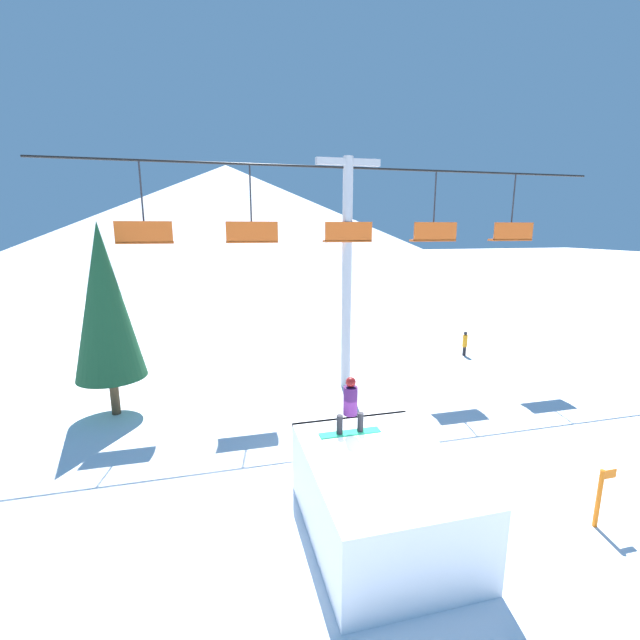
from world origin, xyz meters
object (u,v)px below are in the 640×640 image
Objects in this scene: pine_tree_near at (105,302)px; distant_skier at (465,343)px; snow_ramp at (380,496)px; trail_marker at (600,496)px; snowboarder at (350,406)px.

distant_skier is (15.41, 3.12, -3.20)m from pine_tree_near.
distant_skier is (8.90, 10.82, -0.18)m from snow_ramp.
trail_marker is at bearing -38.05° from pine_tree_near.
pine_tree_near is 4.89× the size of trail_marker.
pine_tree_near reaches higher than snowboarder.
distant_skier is at bearing 69.66° from trail_marker.
distant_skier is (9.18, 9.63, -1.69)m from snowboarder.
snow_ramp is at bearing 168.14° from trail_marker.
trail_marker is at bearing -110.34° from distant_skier.
pine_tree_near is 5.25× the size of distant_skier.
trail_marker is (4.54, -0.95, -0.13)m from snow_ramp.
snowboarder is at bearing 103.28° from snow_ramp.
snow_ramp is 14.01m from distant_skier.
snowboarder is 9.14m from pine_tree_near.
pine_tree_near reaches higher than distant_skier.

